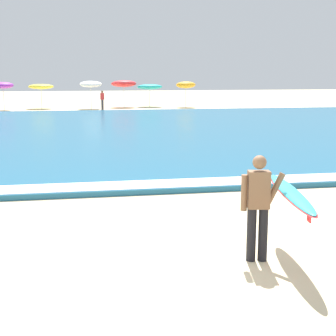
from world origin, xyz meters
The scene contains 11 objects.
ground_plane centered at (0.00, 0.00, 0.00)m, with size 160.00×160.00×0.00m, color beige.
sea centered at (0.00, 18.19, 0.07)m, with size 120.00×28.00×0.14m, color #1E6084.
surf_foam centered at (0.00, 4.79, 0.15)m, with size 120.00×1.01×0.01m, color white.
surfer_with_board centered at (1.48, -0.60, 1.03)m, with size 1.14×2.61×1.73m.
beach_umbrella_2 centered at (-7.31, 35.71, 2.00)m, with size 1.70×1.71×2.28m.
beach_umbrella_3 centered at (-4.37, 37.00, 1.86)m, with size 2.13×2.14×2.11m.
beach_umbrella_4 centered at (-0.19, 36.02, 2.07)m, with size 1.89×1.93×2.40m.
beach_umbrella_5 centered at (2.76, 37.48, 2.06)m, with size 2.23×2.27×2.45m.
beach_umbrella_6 centered at (5.12, 37.75, 1.77)m, with size 2.27×2.29×2.06m.
beach_umbrella_7 centered at (8.18, 36.49, 1.96)m, with size 1.73×1.76×2.31m.
beachgoer_near_row_left centered at (0.67, 34.37, 0.84)m, with size 0.32×0.20×1.58m.
Camera 1 is at (-1.59, -7.98, 2.99)m, focal length 54.20 mm.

